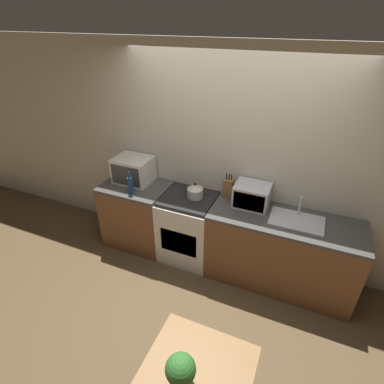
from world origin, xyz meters
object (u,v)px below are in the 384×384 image
object	(u,v)px
stove_range	(188,227)
dining_table	(196,382)
microwave	(133,170)
bottle	(130,185)
toaster_oven	(252,195)
kettle	(195,191)

from	to	relation	value
stove_range	dining_table	world-z (taller)	stove_range
microwave	bottle	world-z (taller)	microwave
bottle	dining_table	distance (m)	2.24
bottle	toaster_oven	bearing A→B (deg)	12.48
kettle	toaster_oven	distance (m)	0.67
stove_range	microwave	distance (m)	1.03
dining_table	microwave	bearing A→B (deg)	131.37
stove_range	toaster_oven	size ratio (longest dim) A/B	2.30
toaster_oven	kettle	bearing A→B (deg)	-172.30
microwave	bottle	distance (m)	0.32
microwave	dining_table	world-z (taller)	microwave
stove_range	toaster_oven	xyz separation A→B (m)	(0.73, 0.13, 0.58)
microwave	toaster_oven	xyz separation A→B (m)	(1.55, 0.03, -0.03)
microwave	dining_table	size ratio (longest dim) A/B	0.63
kettle	microwave	size ratio (longest dim) A/B	0.42
bottle	dining_table	world-z (taller)	bottle
dining_table	toaster_oven	bearing A→B (deg)	93.08
stove_range	toaster_oven	world-z (taller)	toaster_oven
microwave	kettle	bearing A→B (deg)	-3.78
kettle	toaster_oven	size ratio (longest dim) A/B	0.50
stove_range	kettle	distance (m)	0.54
dining_table	stove_range	bearing A→B (deg)	115.14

